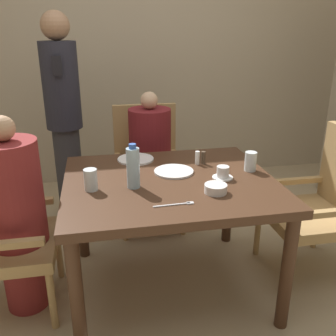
# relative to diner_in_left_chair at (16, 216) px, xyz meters

# --- Properties ---
(ground_plane) EXTENTS (16.00, 16.00, 0.00)m
(ground_plane) POSITION_rel_diner_in_left_chair_xyz_m (0.86, 0.00, -0.59)
(ground_plane) COLOR tan
(wall_back) EXTENTS (8.00, 0.06, 2.80)m
(wall_back) POSITION_rel_diner_in_left_chair_xyz_m (0.86, 1.94, 0.81)
(wall_back) COLOR tan
(wall_back) RESTS_ON ground_plane
(dining_table) EXTENTS (1.20, 1.03, 0.73)m
(dining_table) POSITION_rel_diner_in_left_chair_xyz_m (0.86, 0.00, 0.06)
(dining_table) COLOR #422819
(dining_table) RESTS_ON ground_plane
(diner_in_left_chair) EXTENTS (0.32, 0.32, 1.14)m
(diner_in_left_chair) POSITION_rel_diner_in_left_chair_xyz_m (0.00, 0.00, 0.00)
(diner_in_left_chair) COLOR maroon
(diner_in_left_chair) RESTS_ON ground_plane
(chair_far_side) EXTENTS (0.52, 0.52, 0.96)m
(chair_far_side) POSITION_rel_diner_in_left_chair_xyz_m (0.86, 0.92, -0.08)
(chair_far_side) COLOR #A88451
(chair_far_side) RESTS_ON ground_plane
(diner_in_far_chair) EXTENTS (0.32, 0.32, 1.11)m
(diner_in_far_chair) POSITION_rel_diner_in_left_chair_xyz_m (0.86, 0.77, -0.02)
(diner_in_far_chair) COLOR maroon
(diner_in_far_chair) RESTS_ON ground_plane
(chair_right_side) EXTENTS (0.52, 0.52, 0.96)m
(chair_right_side) POSITION_rel_diner_in_left_chair_xyz_m (1.86, 0.00, -0.08)
(chair_right_side) COLOR #A88451
(chair_right_side) RESTS_ON ground_plane
(standing_host) EXTENTS (0.28, 0.32, 1.67)m
(standing_host) POSITION_rel_diner_in_left_chair_xyz_m (0.21, 1.12, 0.31)
(standing_host) COLOR #2D2D33
(standing_host) RESTS_ON ground_plane
(plate_main_left) EXTENTS (0.24, 0.24, 0.01)m
(plate_main_left) POSITION_rel_diner_in_left_chair_xyz_m (0.70, 0.37, 0.16)
(plate_main_left) COLOR white
(plate_main_left) RESTS_ON dining_table
(plate_main_right) EXTENTS (0.24, 0.24, 0.01)m
(plate_main_right) POSITION_rel_diner_in_left_chair_xyz_m (0.90, 0.10, 0.16)
(plate_main_right) COLOR white
(plate_main_right) RESTS_ON dining_table
(teacup_with_saucer) EXTENTS (0.12, 0.12, 0.07)m
(teacup_with_saucer) POSITION_rel_diner_in_left_chair_xyz_m (1.16, -0.04, 0.18)
(teacup_with_saucer) COLOR white
(teacup_with_saucer) RESTS_ON dining_table
(bowl_small) EXTENTS (0.12, 0.12, 0.05)m
(bowl_small) POSITION_rel_diner_in_left_chair_xyz_m (1.06, -0.23, 0.17)
(bowl_small) COLOR white
(bowl_small) RESTS_ON dining_table
(water_bottle) EXTENTS (0.07, 0.07, 0.25)m
(water_bottle) POSITION_rel_diner_in_left_chair_xyz_m (0.64, -0.07, 0.26)
(water_bottle) COLOR #A3C6DB
(water_bottle) RESTS_ON dining_table
(glass_tall_near) EXTENTS (0.07, 0.07, 0.12)m
(glass_tall_near) POSITION_rel_diner_in_left_chair_xyz_m (1.36, 0.05, 0.21)
(glass_tall_near) COLOR silver
(glass_tall_near) RESTS_ON dining_table
(glass_tall_mid) EXTENTS (0.07, 0.07, 0.12)m
(glass_tall_mid) POSITION_rel_diner_in_left_chair_xyz_m (0.42, -0.07, 0.21)
(glass_tall_mid) COLOR silver
(glass_tall_mid) RESTS_ON dining_table
(salt_shaker) EXTENTS (0.03, 0.03, 0.09)m
(salt_shaker) POSITION_rel_diner_in_left_chair_xyz_m (1.08, 0.21, 0.19)
(salt_shaker) COLOR white
(salt_shaker) RESTS_ON dining_table
(pepper_shaker) EXTENTS (0.03, 0.03, 0.08)m
(pepper_shaker) POSITION_rel_diner_in_left_chair_xyz_m (1.12, 0.21, 0.19)
(pepper_shaker) COLOR #4C3D2D
(pepper_shaker) RESTS_ON dining_table
(fork_beside_plate) EXTENTS (0.20, 0.02, 0.00)m
(fork_beside_plate) POSITION_rel_diner_in_left_chair_xyz_m (0.83, -0.33, 0.15)
(fork_beside_plate) COLOR silver
(fork_beside_plate) RESTS_ON dining_table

